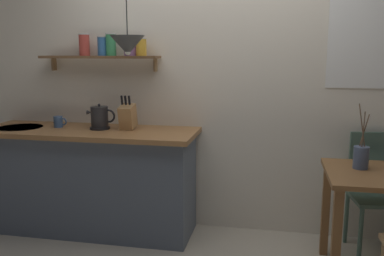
# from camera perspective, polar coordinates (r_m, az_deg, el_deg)

# --- Properties ---
(back_wall) EXTENTS (6.80, 0.11, 2.70)m
(back_wall) POSITION_cam_1_polar(r_m,az_deg,el_deg) (3.56, 6.17, 7.34)
(back_wall) COLOR silver
(back_wall) RESTS_ON ground_plane
(kitchen_counter) EXTENTS (1.83, 0.63, 0.90)m
(kitchen_counter) POSITION_cam_1_polar(r_m,az_deg,el_deg) (3.72, -13.63, -6.84)
(kitchen_counter) COLOR slate
(kitchen_counter) RESTS_ON ground_plane
(wall_shelf) EXTENTS (1.04, 0.20, 0.32)m
(wall_shelf) POSITION_cam_1_polar(r_m,az_deg,el_deg) (3.66, -11.34, 10.37)
(wall_shelf) COLOR brown
(dining_chair_far) EXTENTS (0.46, 0.46, 0.92)m
(dining_chair_far) POSITION_cam_1_polar(r_m,az_deg,el_deg) (3.55, 23.80, -7.30)
(dining_chair_far) COLOR #4C6B5B
(dining_chair_far) RESTS_ON ground_plane
(twig_vase) EXTENTS (0.10, 0.10, 0.45)m
(twig_vase) POSITION_cam_1_polar(r_m,az_deg,el_deg) (3.08, 22.06, -3.65)
(twig_vase) COLOR #475675
(twig_vase) RESTS_ON dining_table
(electric_kettle) EXTENTS (0.25, 0.17, 0.21)m
(electric_kettle) POSITION_cam_1_polar(r_m,az_deg,el_deg) (3.57, -12.45, 1.35)
(electric_kettle) COLOR black
(electric_kettle) RESTS_ON kitchen_counter
(knife_block) EXTENTS (0.11, 0.18, 0.29)m
(knife_block) POSITION_cam_1_polar(r_m,az_deg,el_deg) (3.50, -8.77, 1.58)
(knife_block) COLOR tan
(knife_block) RESTS_ON kitchen_counter
(coffee_mug_by_sink) EXTENTS (0.12, 0.08, 0.10)m
(coffee_mug_by_sink) POSITION_cam_1_polar(r_m,az_deg,el_deg) (3.75, -17.73, 0.82)
(coffee_mug_by_sink) COLOR #3D5B89
(coffee_mug_by_sink) RESTS_ON kitchen_counter
(pendant_lamp) EXTENTS (0.26, 0.26, 0.56)m
(pendant_lamp) POSITION_cam_1_polar(r_m,az_deg,el_deg) (3.26, -8.78, 11.10)
(pendant_lamp) COLOR black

